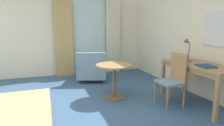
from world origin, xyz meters
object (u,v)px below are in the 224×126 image
object	(u,v)px
desk_lamp	(187,47)
armchair_by_window	(92,69)
desk_chair	(174,77)
closed_book	(206,66)
round_cafe_table	(114,73)
writing_desk	(199,69)

from	to	relation	value
desk_lamp	armchair_by_window	world-z (taller)	desk_lamp
desk_chair	desk_lamp	world-z (taller)	desk_lamp
desk_lamp	closed_book	bearing A→B (deg)	-101.63
desk_chair	closed_book	xyz separation A→B (m)	(0.39, -0.34, 0.25)
desk_chair	desk_lamp	size ratio (longest dim) A/B	2.00
desk_lamp	closed_book	xyz separation A→B (m)	(-0.13, -0.62, -0.27)
armchair_by_window	desk_chair	bearing A→B (deg)	-62.83
armchair_by_window	round_cafe_table	distance (m)	1.41
closed_book	round_cafe_table	size ratio (longest dim) A/B	0.42
desk_chair	closed_book	bearing A→B (deg)	-40.83
desk_lamp	round_cafe_table	distance (m)	1.60
armchair_by_window	desk_lamp	bearing A→B (deg)	-48.39
desk_lamp	closed_book	distance (m)	0.69
armchair_by_window	closed_book	bearing A→B (deg)	-58.85
desk_chair	armchair_by_window	bearing A→B (deg)	117.17
desk_chair	closed_book	distance (m)	0.58
desk_chair	armchair_by_window	size ratio (longest dim) A/B	0.99
desk_chair	armchair_by_window	xyz separation A→B (m)	(-1.06, 2.06, -0.21)
desk_chair	writing_desk	bearing A→B (deg)	-13.21
writing_desk	desk_chair	size ratio (longest dim) A/B	1.47
writing_desk	desk_chair	xyz separation A→B (m)	(-0.47, 0.11, -0.15)
writing_desk	armchair_by_window	distance (m)	2.68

